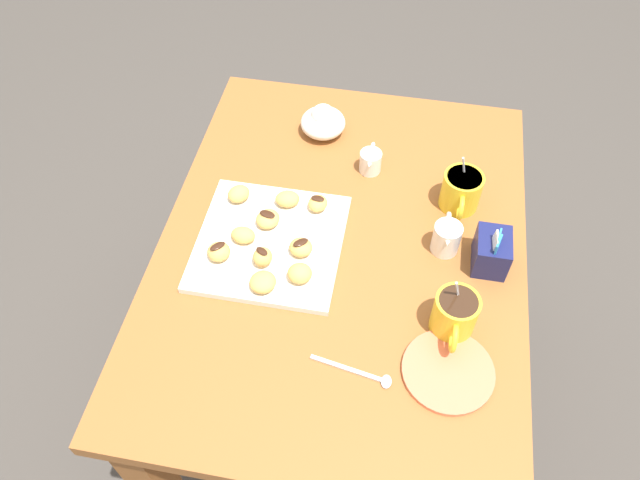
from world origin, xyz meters
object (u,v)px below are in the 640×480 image
at_px(sugar_caddy, 492,252).
at_px(beignet_1, 301,247).
at_px(beignet_5, 300,273).
at_px(beignet_8, 318,203).
at_px(dining_table, 340,279).
at_px(pastry_plate_square, 270,243).
at_px(cream_pitcher_white, 447,237).
at_px(beignet_2, 243,235).
at_px(coffee_mug_yellow_right, 455,314).
at_px(coffee_mug_yellow_left, 461,190).
at_px(beignet_0, 239,194).
at_px(beignet_9, 287,199).
at_px(beignet_7, 219,252).
at_px(chocolate_sauce_pitcher, 371,160).
at_px(saucer_coral_left, 448,371).
at_px(beignet_4, 268,219).
at_px(beignet_3, 263,282).
at_px(ice_cream_bowl, 323,121).
at_px(beignet_6, 263,257).

xyz_separation_m(sugar_caddy, beignet_1, (0.05, -0.39, -0.01)).
xyz_separation_m(beignet_5, beignet_8, (-0.20, 0.00, -0.00)).
relative_size(dining_table, pastry_plate_square, 3.38).
height_order(cream_pitcher_white, beignet_2, cream_pitcher_white).
bearing_deg(coffee_mug_yellow_right, coffee_mug_yellow_left, 180.00).
relative_size(beignet_5, beignet_8, 1.08).
relative_size(beignet_0, beignet_9, 0.95).
bearing_deg(sugar_caddy, beignet_8, -101.07).
distance_m(pastry_plate_square, beignet_7, 0.12).
relative_size(coffee_mug_yellow_right, beignet_0, 2.80).
height_order(cream_pitcher_white, chocolate_sauce_pitcher, cream_pitcher_white).
relative_size(dining_table, sugar_caddy, 9.91).
xyz_separation_m(coffee_mug_yellow_right, beignet_5, (-0.05, -0.31, -0.02)).
bearing_deg(saucer_coral_left, beignet_5, -115.46).
bearing_deg(beignet_4, pastry_plate_square, 16.64).
distance_m(cream_pitcher_white, beignet_2, 0.43).
bearing_deg(beignet_3, coffee_mug_yellow_right, 87.13).
xyz_separation_m(beignet_2, beignet_3, (0.11, 0.07, -0.00)).
xyz_separation_m(saucer_coral_left, beignet_4, (-0.28, -0.41, 0.03)).
relative_size(pastry_plate_square, beignet_2, 5.82).
relative_size(ice_cream_bowl, beignet_1, 2.25).
height_order(sugar_caddy, beignet_7, sugar_caddy).
distance_m(coffee_mug_yellow_left, beignet_0, 0.50).
xyz_separation_m(pastry_plate_square, coffee_mug_yellow_right, (0.14, 0.40, 0.04)).
relative_size(sugar_caddy, beignet_1, 2.13).
relative_size(beignet_0, beignet_7, 1.06).
relative_size(beignet_2, beignet_6, 1.19).
height_order(dining_table, beignet_9, beignet_9).
bearing_deg(beignet_3, coffee_mug_yellow_left, 128.90).
bearing_deg(beignet_7, coffee_mug_yellow_right, 81.24).
relative_size(saucer_coral_left, beignet_9, 3.18).
xyz_separation_m(chocolate_sauce_pitcher, beignet_3, (0.39, -0.17, 0.00)).
bearing_deg(cream_pitcher_white, coffee_mug_yellow_right, 6.98).
bearing_deg(ice_cream_bowl, chocolate_sauce_pitcher, 50.65).
bearing_deg(beignet_4, coffee_mug_yellow_left, 109.40).
relative_size(dining_table, chocolate_sauce_pitcher, 11.42).
relative_size(pastry_plate_square, ice_cream_bowl, 2.77).
xyz_separation_m(pastry_plate_square, sugar_caddy, (-0.04, 0.47, 0.03)).
bearing_deg(cream_pitcher_white, chocolate_sauce_pitcher, -137.60).
xyz_separation_m(ice_cream_bowl, saucer_coral_left, (0.61, 0.35, -0.03)).
bearing_deg(sugar_caddy, saucer_coral_left, -14.52).
relative_size(cream_pitcher_white, beignet_8, 2.21).
bearing_deg(sugar_caddy, beignet_6, -78.56).
bearing_deg(coffee_mug_yellow_left, beignet_6, -57.80).
relative_size(sugar_caddy, beignet_0, 2.03).
relative_size(coffee_mug_yellow_left, sugar_caddy, 1.31).
distance_m(coffee_mug_yellow_left, beignet_5, 0.42).
distance_m(beignet_0, beignet_6, 0.19).
bearing_deg(beignet_7, beignet_2, 144.39).
relative_size(beignet_6, beignet_8, 0.95).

